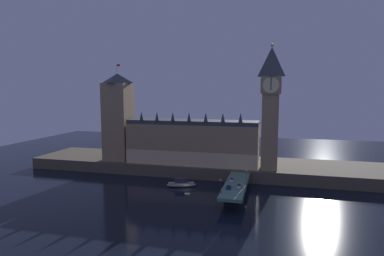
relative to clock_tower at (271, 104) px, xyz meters
name	(u,v)px	position (x,y,z in m)	size (l,w,h in m)	color
ground_plane	(187,189)	(-40.62, -25.97, -43.38)	(400.00, 400.00, 0.00)	black
embankment	(203,166)	(-40.62, 13.03, -39.95)	(220.00, 42.00, 6.86)	brown
parliament_hall	(192,142)	(-45.29, 3.02, -23.37)	(78.46, 17.35, 31.63)	#9E845B
clock_tower	(271,104)	(0.00, 0.00, 0.00)	(11.05, 11.16, 68.96)	#9E845B
victoria_tower	(118,117)	(-93.91, 3.32, -9.14)	(15.89, 15.89, 60.54)	#9E845B
bridge	(236,187)	(-14.98, -30.97, -38.81)	(10.39, 46.00, 6.16)	slate
car_northbound_lead	(232,180)	(-17.26, -27.13, -36.52)	(2.11, 4.05, 1.51)	silver
car_northbound_trail	(228,187)	(-17.26, -39.75, -36.56)	(2.08, 4.06, 1.41)	navy
car_southbound_lead	(239,186)	(-12.69, -36.95, -36.55)	(1.94, 4.73, 1.43)	silver
pedestrian_near_rail	(221,191)	(-19.55, -46.81, -36.31)	(0.38, 0.38, 1.73)	black
street_lamp_near	(221,184)	(-19.95, -45.69, -33.43)	(1.34, 0.60, 6.06)	#2D3333
street_lamp_mid	(246,175)	(-10.01, -30.97, -32.69)	(1.34, 0.60, 7.25)	#2D3333
boat_upstream	(181,184)	(-44.55, -23.22, -41.65)	(15.82, 7.68, 4.75)	#B2A893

